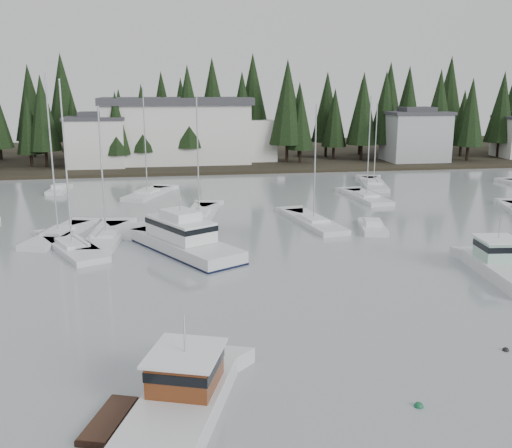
{
  "coord_description": "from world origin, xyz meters",
  "views": [
    {
      "loc": [
        -7.34,
        -16.18,
        13.19
      ],
      "look_at": [
        -0.28,
        27.43,
        2.5
      ],
      "focal_mm": 40.0,
      "sensor_mm": 36.0,
      "label": 1
    }
  ],
  "objects": [
    {
      "name": "runabout_1",
      "position": [
        11.83,
        33.45,
        0.13
      ],
      "size": [
        3.28,
        5.74,
        1.42
      ],
      "rotation": [
        0.0,
        0.0,
        1.36
      ],
      "color": "silver",
      "rests_on": "ground"
    },
    {
      "name": "house_east_a",
      "position": [
        36.0,
        78.0,
        4.9
      ],
      "size": [
        10.6,
        8.48,
        9.25
      ],
      "color": "#999EA0",
      "rests_on": "ground"
    },
    {
      "name": "harbor_inn",
      "position": [
        -2.96,
        82.34,
        5.78
      ],
      "size": [
        29.5,
        11.5,
        10.9
      ],
      "color": "silver",
      "rests_on": "ground"
    },
    {
      "name": "runabout_3",
      "position": [
        -20.79,
        58.84,
        0.13
      ],
      "size": [
        2.64,
        5.24,
        1.42
      ],
      "rotation": [
        0.0,
        0.0,
        1.48
      ],
      "color": "silver",
      "rests_on": "ground"
    },
    {
      "name": "lobster_boat_teal",
      "position": [
        16.23,
        19.06,
        0.57
      ],
      "size": [
        3.95,
        8.94,
        4.82
      ],
      "rotation": [
        0.0,
        0.0,
        1.46
      ],
      "color": "silver",
      "rests_on": "ground"
    },
    {
      "name": "far_shore_land",
      "position": [
        0.0,
        97.0,
        0.0
      ],
      "size": [
        240.0,
        54.0,
        1.0
      ],
      "primitive_type": "cube",
      "color": "black",
      "rests_on": "ground"
    },
    {
      "name": "sailboat_6",
      "position": [
        6.98,
        36.76,
        0.06
      ],
      "size": [
        4.44,
        10.74,
        12.09
      ],
      "rotation": [
        0.0,
        0.0,
        1.74
      ],
      "color": "silver",
      "rests_on": "ground"
    },
    {
      "name": "mooring_buoy_green",
      "position": [
        2.91,
        4.05,
        0.0
      ],
      "size": [
        0.4,
        0.4,
        0.4
      ],
      "primitive_type": "sphere",
      "color": "#145933",
      "rests_on": "ground"
    },
    {
      "name": "sailboat_0",
      "position": [
        20.73,
        56.91,
        0.05
      ],
      "size": [
        5.41,
        11.2,
        11.49
      ],
      "rotation": [
        0.0,
        0.0,
        1.33
      ],
      "color": "silver",
      "rests_on": "ground"
    },
    {
      "name": "sailboat_4",
      "position": [
        16.53,
        48.08,
        0.06
      ],
      "size": [
        3.48,
        9.52,
        12.67
      ],
      "rotation": [
        0.0,
        0.0,
        1.63
      ],
      "color": "silver",
      "rests_on": "ground"
    },
    {
      "name": "cabin_cruiser_center",
      "position": [
        -6.0,
        29.21,
        0.78
      ],
      "size": [
        9.28,
        12.36,
        5.2
      ],
      "rotation": [
        0.0,
        0.0,
        2.09
      ],
      "color": "silver",
      "rests_on": "ground"
    },
    {
      "name": "mooring_buoy_dark",
      "position": [
        9.61,
        8.29,
        0.0
      ],
      "size": [
        0.35,
        0.35,
        0.35
      ],
      "primitive_type": "sphere",
      "color": "black",
      "rests_on": "ground"
    },
    {
      "name": "sailboat_12",
      "position": [
        -16.95,
        35.4,
        0.09
      ],
      "size": [
        5.34,
        9.84,
        15.04
      ],
      "rotation": [
        0.0,
        0.0,
        1.27
      ],
      "color": "silver",
      "rests_on": "ground"
    },
    {
      "name": "sailboat_8",
      "position": [
        -15.13,
        31.16,
        0.07
      ],
      "size": [
        7.03,
        10.62,
        14.32
      ],
      "rotation": [
        0.0,
        0.0,
        2.02
      ],
      "color": "silver",
      "rests_on": "ground"
    },
    {
      "name": "sailboat_5",
      "position": [
        -3.96,
        41.32,
        0.06
      ],
      "size": [
        5.18,
        11.3,
        12.71
      ],
      "rotation": [
        0.0,
        0.0,
        1.35
      ],
      "color": "silver",
      "rests_on": "ground"
    },
    {
      "name": "sailboat_13",
      "position": [
        -12.67,
        34.17,
        0.06
      ],
      "size": [
        3.93,
        10.35,
        12.17
      ],
      "rotation": [
        0.0,
        0.0,
        1.47
      ],
      "color": "silver",
      "rests_on": "ground"
    },
    {
      "name": "lobster_boat_brown",
      "position": [
        -7.35,
        4.48,
        0.54
      ],
      "size": [
        6.75,
        10.07,
        4.72
      ],
      "rotation": [
        0.0,
        0.0,
        1.23
      ],
      "color": "silver",
      "rests_on": "ground"
    },
    {
      "name": "conifer_treeline",
      "position": [
        0.0,
        86.0,
        0.0
      ],
      "size": [
        200.0,
        22.0,
        20.0
      ],
      "primitive_type": null,
      "color": "black",
      "rests_on": "ground"
    },
    {
      "name": "sailboat_1",
      "position": [
        -9.52,
        54.48,
        0.08
      ],
      "size": [
        6.26,
        9.32,
        14.08
      ],
      "rotation": [
        0.0,
        0.0,
        1.16
      ],
      "color": "silver",
      "rests_on": "ground"
    },
    {
      "name": "house_west",
      "position": [
        -18.0,
        79.0,
        4.65
      ],
      "size": [
        9.54,
        7.42,
        8.75
      ],
      "color": "silver",
      "rests_on": "ground"
    }
  ]
}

